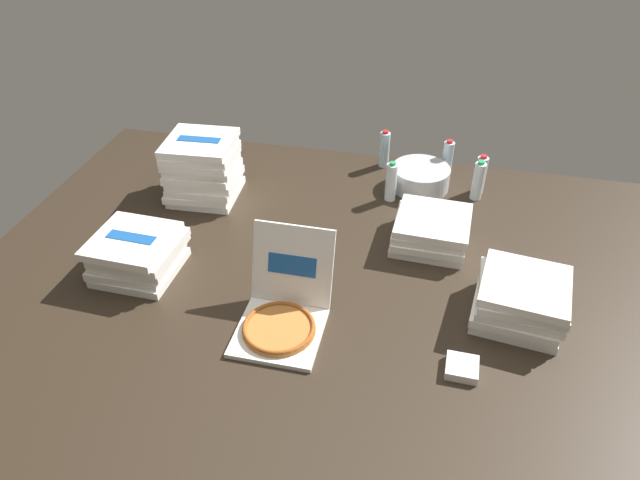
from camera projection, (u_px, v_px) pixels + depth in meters
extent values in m
cube|color=#2D2319|center=(321.00, 280.00, 2.61)|extent=(3.20, 2.40, 0.02)
cube|color=white|center=(279.00, 332.00, 2.33)|extent=(0.34, 0.34, 0.02)
cylinder|color=#B77033|center=(279.00, 329.00, 2.31)|extent=(0.29, 0.29, 0.02)
torus|color=#9C501E|center=(279.00, 327.00, 2.31)|extent=(0.29, 0.29, 0.02)
cube|color=white|center=(293.00, 264.00, 2.40)|extent=(0.34, 0.13, 0.33)
cube|color=#19519E|center=(292.00, 265.00, 2.39)|extent=(0.20, 0.03, 0.08)
cube|color=white|center=(429.00, 239.00, 2.81)|extent=(0.36, 0.36, 0.04)
cube|color=#19519E|center=(429.00, 236.00, 2.80)|extent=(0.22, 0.07, 0.00)
cube|color=white|center=(430.00, 234.00, 2.78)|extent=(0.35, 0.35, 0.04)
cube|color=white|center=(431.00, 227.00, 2.77)|extent=(0.35, 0.35, 0.04)
cube|color=white|center=(434.00, 221.00, 2.74)|extent=(0.36, 0.36, 0.04)
cube|color=white|center=(141.00, 267.00, 2.64)|extent=(0.35, 0.35, 0.04)
cube|color=white|center=(137.00, 259.00, 2.63)|extent=(0.35, 0.35, 0.04)
cube|color=#19519E|center=(136.00, 256.00, 2.62)|extent=(0.22, 0.07, 0.00)
cube|color=white|center=(140.00, 251.00, 2.61)|extent=(0.34, 0.34, 0.04)
cube|color=white|center=(139.00, 246.00, 2.58)|extent=(0.35, 0.35, 0.04)
cube|color=#19519E|center=(138.00, 243.00, 2.57)|extent=(0.22, 0.07, 0.00)
cube|color=white|center=(132.00, 241.00, 2.55)|extent=(0.35, 0.35, 0.04)
cube|color=#19519E|center=(131.00, 237.00, 2.54)|extent=(0.22, 0.07, 0.00)
cube|color=white|center=(207.00, 192.00, 3.16)|extent=(0.36, 0.36, 0.04)
cube|color=#19519E|center=(206.00, 189.00, 3.15)|extent=(0.22, 0.07, 0.00)
cube|color=white|center=(203.00, 187.00, 3.13)|extent=(0.37, 0.37, 0.04)
cube|color=white|center=(206.00, 181.00, 3.11)|extent=(0.36, 0.36, 0.04)
cube|color=white|center=(205.00, 174.00, 3.09)|extent=(0.38, 0.38, 0.04)
cube|color=white|center=(202.00, 169.00, 3.06)|extent=(0.38, 0.38, 0.04)
cube|color=#19519E|center=(202.00, 165.00, 3.05)|extent=(0.23, 0.08, 0.00)
cube|color=white|center=(203.00, 161.00, 3.05)|extent=(0.38, 0.38, 0.04)
cube|color=white|center=(201.00, 156.00, 3.02)|extent=(0.37, 0.37, 0.04)
cube|color=white|center=(200.00, 149.00, 3.00)|extent=(0.38, 0.38, 0.04)
cube|color=#19519E|center=(199.00, 146.00, 2.99)|extent=(0.23, 0.09, 0.00)
cube|color=white|center=(199.00, 143.00, 2.98)|extent=(0.36, 0.36, 0.04)
cube|color=#19519E|center=(199.00, 139.00, 2.96)|extent=(0.23, 0.08, 0.00)
cube|color=white|center=(516.00, 313.00, 2.40)|extent=(0.38, 0.38, 0.04)
cube|color=white|center=(516.00, 306.00, 2.38)|extent=(0.38, 0.38, 0.04)
cube|color=white|center=(521.00, 299.00, 2.36)|extent=(0.37, 0.37, 0.04)
cube|color=#19519E|center=(522.00, 295.00, 2.35)|extent=(0.23, 0.08, 0.00)
cube|color=white|center=(522.00, 292.00, 2.34)|extent=(0.35, 0.35, 0.04)
cube|color=#19519E|center=(523.00, 288.00, 2.33)|extent=(0.22, 0.07, 0.00)
cube|color=white|center=(526.00, 286.00, 2.31)|extent=(0.38, 0.38, 0.04)
cylinder|color=#B7BABF|center=(420.00, 177.00, 3.20)|extent=(0.32, 0.32, 0.12)
cylinder|color=silver|center=(447.00, 159.00, 3.27)|extent=(0.06, 0.06, 0.21)
cylinder|color=red|center=(450.00, 141.00, 3.21)|extent=(0.03, 0.03, 0.02)
cylinder|color=white|center=(391.00, 182.00, 3.07)|extent=(0.06, 0.06, 0.21)
cylinder|color=#239951|center=(393.00, 164.00, 3.01)|extent=(0.03, 0.03, 0.02)
cylinder|color=silver|center=(480.00, 175.00, 3.13)|extent=(0.06, 0.06, 0.21)
cylinder|color=red|center=(484.00, 157.00, 3.07)|extent=(0.03, 0.03, 0.02)
cylinder|color=white|center=(478.00, 181.00, 3.08)|extent=(0.06, 0.06, 0.21)
cylinder|color=#239951|center=(481.00, 163.00, 3.02)|extent=(0.03, 0.03, 0.02)
cylinder|color=silver|center=(384.00, 150.00, 3.37)|extent=(0.06, 0.06, 0.21)
cylinder|color=red|center=(386.00, 132.00, 3.30)|extent=(0.03, 0.03, 0.02)
cube|color=white|center=(462.00, 368.00, 2.17)|extent=(0.12, 0.12, 0.04)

